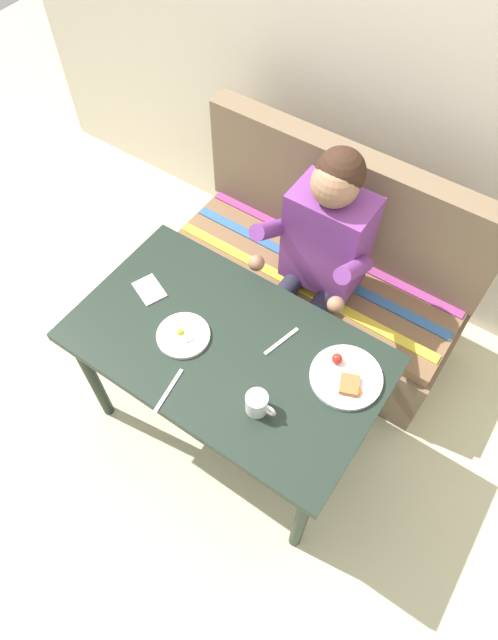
{
  "coord_description": "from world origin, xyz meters",
  "views": [
    {
      "loc": [
        0.67,
        -0.82,
        2.48
      ],
      "look_at": [
        0.0,
        0.15,
        0.72
      ],
      "focal_mm": 30.4,
      "sensor_mm": 36.0,
      "label": 1
    }
  ],
  "objects_px": {
    "plate_breakfast": "(346,377)",
    "fork": "(281,341)",
    "coffee_mug": "(257,403)",
    "napkin": "(149,290)",
    "couch": "(318,280)",
    "knife": "(168,392)",
    "table": "(227,357)",
    "person": "(319,252)",
    "plate_eggs": "(183,335)"
  },
  "relations": [
    {
      "from": "table",
      "to": "fork",
      "type": "relative_size",
      "value": 7.06
    },
    {
      "from": "table",
      "to": "fork",
      "type": "bearing_deg",
      "value": 39.58
    },
    {
      "from": "couch",
      "to": "person",
      "type": "bearing_deg",
      "value": -72.09
    },
    {
      "from": "coffee_mug",
      "to": "napkin",
      "type": "height_order",
      "value": "coffee_mug"
    },
    {
      "from": "couch",
      "to": "napkin",
      "type": "distance_m",
      "value": 0.93
    },
    {
      "from": "person",
      "to": "plate_eggs",
      "type": "xyz_separation_m",
      "value": [
        -0.22,
        -0.65,
        -0.0
      ]
    },
    {
      "from": "table",
      "to": "napkin",
      "type": "xyz_separation_m",
      "value": [
        -0.41,
        0.04,
        0.09
      ]
    },
    {
      "from": "couch",
      "to": "coffee_mug",
      "type": "height_order",
      "value": "couch"
    },
    {
      "from": "plate_eggs",
      "to": "knife",
      "type": "distance_m",
      "value": 0.24
    },
    {
      "from": "napkin",
      "to": "fork",
      "type": "height_order",
      "value": "napkin"
    },
    {
      "from": "fork",
      "to": "napkin",
      "type": "bearing_deg",
      "value": -156.16
    },
    {
      "from": "table",
      "to": "coffee_mug",
      "type": "bearing_deg",
      "value": -31.88
    },
    {
      "from": "fork",
      "to": "knife",
      "type": "distance_m",
      "value": 0.46
    },
    {
      "from": "fork",
      "to": "knife",
      "type": "xyz_separation_m",
      "value": [
        -0.22,
        -0.41,
        0.0
      ]
    },
    {
      "from": "fork",
      "to": "plate_breakfast",
      "type": "bearing_deg",
      "value": 13.99
    },
    {
      "from": "plate_breakfast",
      "to": "plate_eggs",
      "type": "xyz_separation_m",
      "value": [
        -0.6,
        -0.19,
        -0.0
      ]
    },
    {
      "from": "plate_eggs",
      "to": "fork",
      "type": "distance_m",
      "value": 0.37
    },
    {
      "from": "table",
      "to": "knife",
      "type": "xyz_separation_m",
      "value": [
        -0.06,
        -0.28,
        0.08
      ]
    },
    {
      "from": "person",
      "to": "knife",
      "type": "relative_size",
      "value": 6.06
    },
    {
      "from": "plate_eggs",
      "to": "knife",
      "type": "bearing_deg",
      "value": -65.18
    },
    {
      "from": "couch",
      "to": "fork",
      "type": "xyz_separation_m",
      "value": [
        0.16,
        -0.63,
        0.4
      ]
    },
    {
      "from": "napkin",
      "to": "fork",
      "type": "relative_size",
      "value": 0.79
    },
    {
      "from": "couch",
      "to": "napkin",
      "type": "relative_size",
      "value": 10.78
    },
    {
      "from": "person",
      "to": "knife",
      "type": "distance_m",
      "value": 0.87
    },
    {
      "from": "plate_eggs",
      "to": "napkin",
      "type": "distance_m",
      "value": 0.27
    },
    {
      "from": "plate_breakfast",
      "to": "fork",
      "type": "height_order",
      "value": "plate_breakfast"
    },
    {
      "from": "couch",
      "to": "fork",
      "type": "relative_size",
      "value": 8.47
    },
    {
      "from": "plate_breakfast",
      "to": "napkin",
      "type": "distance_m",
      "value": 0.86
    },
    {
      "from": "couch",
      "to": "knife",
      "type": "bearing_deg",
      "value": -93.32
    },
    {
      "from": "table",
      "to": "coffee_mug",
      "type": "height_order",
      "value": "coffee_mug"
    },
    {
      "from": "person",
      "to": "napkin",
      "type": "distance_m",
      "value": 0.72
    },
    {
      "from": "couch",
      "to": "person",
      "type": "relative_size",
      "value": 1.19
    },
    {
      "from": "table",
      "to": "knife",
      "type": "bearing_deg",
      "value": -102.35
    },
    {
      "from": "couch",
      "to": "knife",
      "type": "xyz_separation_m",
      "value": [
        -0.06,
        -1.04,
        0.4
      ]
    },
    {
      "from": "coffee_mug",
      "to": "napkin",
      "type": "relative_size",
      "value": 0.88
    },
    {
      "from": "napkin",
      "to": "knife",
      "type": "xyz_separation_m",
      "value": [
        0.35,
        -0.31,
        -0.0
      ]
    },
    {
      "from": "plate_eggs",
      "to": "coffee_mug",
      "type": "height_order",
      "value": "coffee_mug"
    },
    {
      "from": "table",
      "to": "napkin",
      "type": "bearing_deg",
      "value": 174.88
    },
    {
      "from": "plate_breakfast",
      "to": "couch",
      "type": "bearing_deg",
      "value": 124.74
    },
    {
      "from": "plate_breakfast",
      "to": "person",
      "type": "bearing_deg",
      "value": 129.85
    },
    {
      "from": "plate_breakfast",
      "to": "napkin",
      "type": "relative_size",
      "value": 1.99
    },
    {
      "from": "plate_breakfast",
      "to": "knife",
      "type": "bearing_deg",
      "value": -140.84
    },
    {
      "from": "coffee_mug",
      "to": "napkin",
      "type": "bearing_deg",
      "value": 164.04
    },
    {
      "from": "couch",
      "to": "person",
      "type": "distance_m",
      "value": 0.45
    },
    {
      "from": "person",
      "to": "plate_breakfast",
      "type": "distance_m",
      "value": 0.6
    },
    {
      "from": "fork",
      "to": "table",
      "type": "bearing_deg",
      "value": -126.11
    },
    {
      "from": "table",
      "to": "fork",
      "type": "distance_m",
      "value": 0.23
    },
    {
      "from": "plate_breakfast",
      "to": "napkin",
      "type": "bearing_deg",
      "value": -173.67
    },
    {
      "from": "coffee_mug",
      "to": "fork",
      "type": "distance_m",
      "value": 0.3
    },
    {
      "from": "knife",
      "to": "coffee_mug",
      "type": "bearing_deg",
      "value": 14.53
    }
  ]
}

